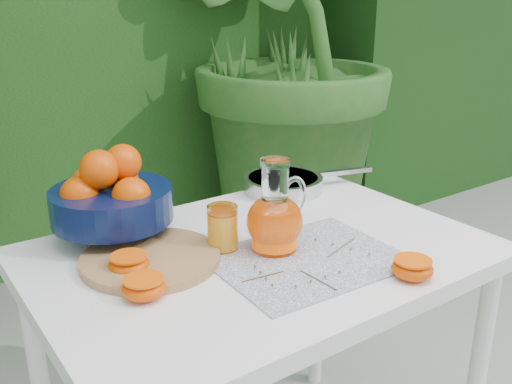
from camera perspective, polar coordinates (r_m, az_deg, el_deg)
hedge_backdrop at (r=3.19m, az=-22.14°, el=16.29°), size 8.00×1.65×2.50m
potted_plant_right at (r=2.84m, az=1.24°, el=15.22°), size 3.04×3.04×2.17m
white_table at (r=1.33m, az=0.50°, el=-8.85°), size 1.00×0.70×0.75m
placemat at (r=1.25m, az=5.17°, el=-6.72°), size 0.41×0.32×0.00m
cutting_board at (r=1.25m, az=-10.49°, el=-6.57°), size 0.39×0.39×0.02m
fruit_bowl at (r=1.36m, az=-14.37°, el=-0.47°), size 0.36×0.36×0.22m
juice_pitcher at (r=1.26m, az=1.95°, el=-2.67°), size 0.19×0.16×0.21m
juice_tumbler at (r=1.27m, az=-3.35°, el=-3.65°), size 0.09×0.09×0.10m
saute_pan at (r=1.66m, az=2.84°, el=0.94°), size 0.42×0.28×0.04m
orange_halves at (r=1.15m, az=-2.64°, el=-8.08°), size 0.59×0.46×0.04m
thyme_sprigs at (r=1.21m, az=5.48°, el=-7.34°), size 0.33×0.20×0.01m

